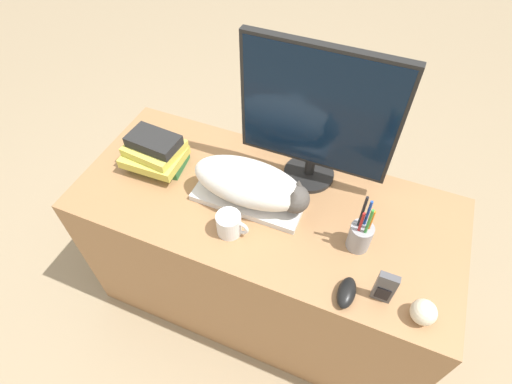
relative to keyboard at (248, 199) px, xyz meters
name	(u,v)px	position (x,y,z in m)	size (l,w,h in m)	color
ground_plane	(237,351)	(0.06, -0.29, -0.72)	(12.00, 12.00, 0.00)	#998466
desk	(263,255)	(0.06, 0.01, -0.37)	(1.38, 0.61, 0.71)	#9E7047
keyboard	(248,199)	(0.00, 0.00, 0.00)	(0.39, 0.15, 0.02)	silver
cat	(252,184)	(0.02, 0.00, 0.09)	(0.42, 0.17, 0.15)	white
monitor	(317,115)	(0.16, 0.20, 0.28)	(0.53, 0.19, 0.53)	black
computer_mouse	(347,293)	(0.41, -0.22, 0.01)	(0.05, 0.11, 0.04)	black
coffee_mug	(230,224)	(0.00, -0.14, 0.03)	(0.11, 0.08, 0.08)	silver
pen_cup	(360,235)	(0.40, -0.03, 0.05)	(0.07, 0.07, 0.23)	#939399
baseball	(424,312)	(0.62, -0.21, 0.03)	(0.07, 0.07, 0.07)	beige
phone	(385,288)	(0.51, -0.19, 0.05)	(0.06, 0.02, 0.13)	#4C4C51
book_stack	(155,152)	(-0.39, 0.03, 0.06)	(0.22, 0.19, 0.14)	#2D6B38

